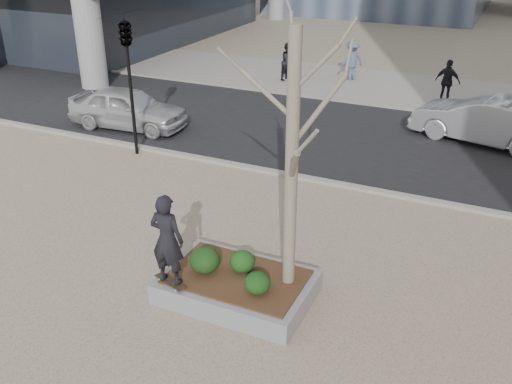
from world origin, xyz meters
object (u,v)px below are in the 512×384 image
at_px(police_car, 128,108).
at_px(planter, 237,287).
at_px(skateboarder, 167,240).
at_px(skateboard, 170,282).

bearing_deg(police_car, planter, -136.95).
distance_m(planter, police_car, 11.19).
xyz_separation_m(planter, police_car, (-8.23, 7.56, 0.54)).
bearing_deg(skateboarder, planter, -147.75).
height_order(skateboarder, police_car, skateboarder).
height_order(planter, skateboarder, skateboarder).
height_order(planter, skateboard, skateboard).
xyz_separation_m(planter, skateboard, (-1.10, -0.76, 0.26)).
bearing_deg(skateboard, police_car, 150.31).
relative_size(skateboard, skateboarder, 0.41).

